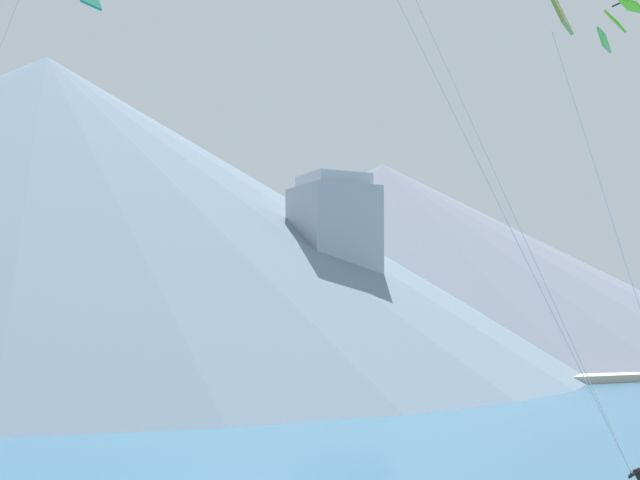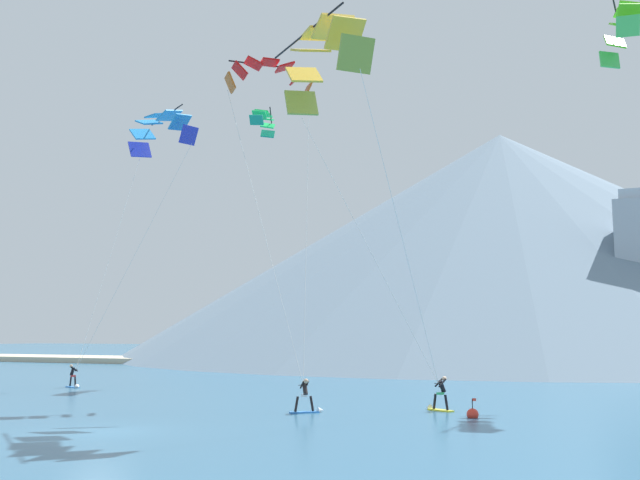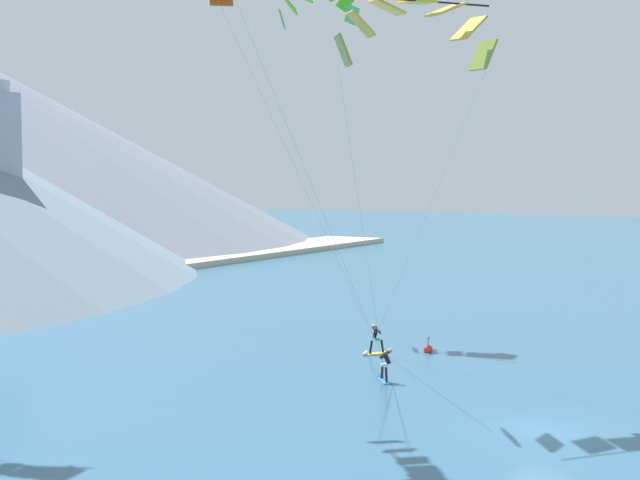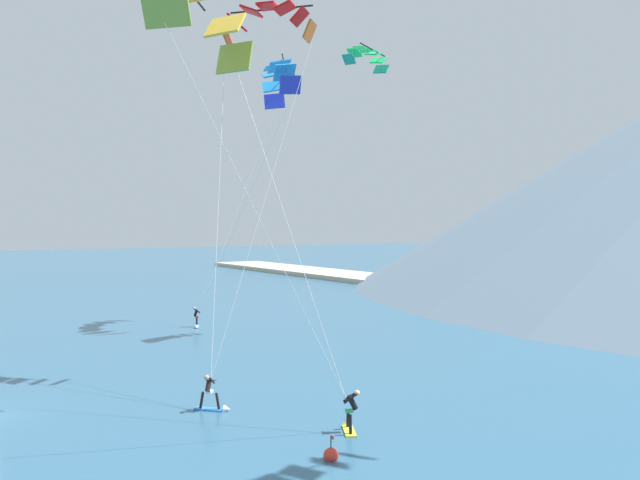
% 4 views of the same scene
% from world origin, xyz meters
% --- Properties ---
extents(ground_plane, '(400.00, 400.00, 0.00)m').
position_xyz_m(ground_plane, '(0.00, 0.00, 0.00)').
color(ground_plane, '#2D5B7A').
extents(kitesurfer_near_lead, '(1.57, 1.45, 1.76)m').
position_xyz_m(kitesurfer_near_lead, '(4.83, 9.60, 0.54)').
color(kitesurfer_near_lead, '#337FDB').
rests_on(kitesurfer_near_lead, ground).
extents(kitesurfer_mid_center, '(1.71, 1.20, 1.80)m').
position_xyz_m(kitesurfer_mid_center, '(10.52, 13.15, 0.57)').
color(kitesurfer_mid_center, yellow).
rests_on(kitesurfer_mid_center, ground).
extents(parafoil_kite_mid_center, '(8.15, 7.84, 17.86)m').
position_xyz_m(parafoil_kite_mid_center, '(6.06, 8.55, 17.89)').
color(parafoil_kite_mid_center, olive).
extents(parafoil_kite_distant_low_drift, '(2.63, 5.95, 2.78)m').
position_xyz_m(parafoil_kite_distant_low_drift, '(20.30, 22.76, 22.79)').
color(parafoil_kite_distant_low_drift, '#49C959').
extents(race_marker_buoy, '(0.56, 0.56, 1.02)m').
position_xyz_m(race_marker_buoy, '(12.74, 10.65, 0.16)').
color(race_marker_buoy, red).
rests_on(race_marker_buoy, ground).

